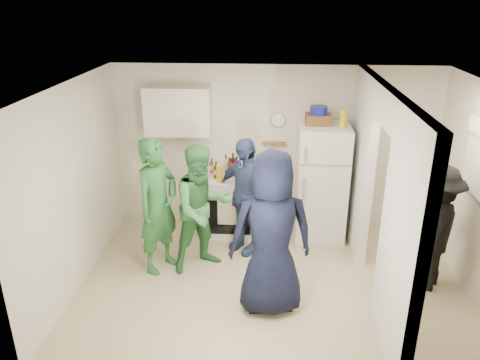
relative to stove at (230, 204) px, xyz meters
name	(u,v)px	position (x,y,z in m)	size (l,w,h in m)	color
floor	(271,284)	(0.65, -1.37, -0.46)	(4.80, 4.80, 0.00)	tan
wall_back	(274,149)	(0.65, 0.33, 0.79)	(4.80, 4.80, 0.00)	silver
wall_front	(274,275)	(0.65, -3.07, 0.79)	(4.80, 4.80, 0.00)	silver
wall_left	(74,188)	(-1.75, -1.37, 0.79)	(3.40, 3.40, 0.00)	silver
ceiling	(277,87)	(0.65, -1.37, 2.04)	(4.80, 4.80, 0.00)	white
partition_pier_back	(361,164)	(1.85, -0.27, 0.79)	(0.12, 1.20, 2.50)	silver
partition_pier_front	(402,244)	(1.85, -2.47, 0.79)	(0.12, 1.20, 2.50)	silver
partition_header	(389,107)	(1.85, -1.37, 1.84)	(0.12, 1.00, 0.40)	silver
stove	(230,204)	(0.00, 0.00, 0.00)	(0.77, 0.64, 0.91)	white
upper_cabinet	(178,111)	(-0.75, 0.15, 1.39)	(0.95, 0.34, 0.70)	silver
fridge	(321,183)	(1.35, -0.03, 0.40)	(0.71, 0.69, 1.72)	white
wicker_basket	(318,119)	(1.25, 0.02, 1.34)	(0.35, 0.25, 0.15)	brown
blue_bowl	(319,110)	(1.25, 0.02, 1.47)	(0.24, 0.24, 0.11)	navy
yellow_cup_stack_top	(343,119)	(1.57, -0.13, 1.39)	(0.09, 0.09, 0.25)	yellow
wall_clock	(278,120)	(0.70, 0.31, 1.24)	(0.22, 0.22, 0.03)	white
spice_shelf	(274,143)	(0.65, 0.28, 0.89)	(0.35, 0.08, 0.03)	olive
yellow_cup_stack_stove	(219,174)	(-0.12, -0.22, 0.58)	(0.09, 0.09, 0.25)	orange
red_cup	(243,178)	(0.22, -0.20, 0.52)	(0.09, 0.09, 0.12)	#B50C16
person_green_left	(158,206)	(-0.82, -1.07, 0.44)	(0.66, 0.43, 1.80)	#29682D
person_green_center	(203,208)	(-0.26, -0.99, 0.39)	(0.83, 0.64, 1.70)	#39824B
person_denim	(245,196)	(0.26, -0.52, 0.38)	(0.98, 0.41, 1.67)	#364F77
person_navy	(271,234)	(0.63, -1.83, 0.51)	(0.94, 0.61, 1.93)	black
person_nook	(434,228)	(2.59, -1.26, 0.34)	(1.03, 0.59, 1.60)	black
bottle_a	(212,166)	(-0.27, 0.11, 0.58)	(0.06, 0.06, 0.24)	brown
bottle_b	(216,170)	(-0.18, -0.08, 0.58)	(0.08, 0.08, 0.24)	#184A1A
bottle_c	(226,164)	(-0.06, 0.15, 0.60)	(0.06, 0.06, 0.29)	#B2B7C1
bottle_d	(229,167)	(0.01, -0.03, 0.61)	(0.06, 0.06, 0.31)	brown
bottle_e	(237,164)	(0.10, 0.17, 0.59)	(0.06, 0.06, 0.26)	#9CA4AD
bottle_f	(240,168)	(0.16, 0.01, 0.59)	(0.06, 0.06, 0.26)	#153B28
bottle_g	(248,165)	(0.27, 0.14, 0.58)	(0.07, 0.07, 0.25)	olive
bottle_h	(208,170)	(-0.30, -0.11, 0.59)	(0.07, 0.07, 0.27)	#B4B5C1
bottle_i	(233,164)	(0.05, 0.10, 0.62)	(0.08, 0.08, 0.33)	#520E0E
bottle_j	(249,171)	(0.29, -0.12, 0.60)	(0.06, 0.06, 0.28)	#205D32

